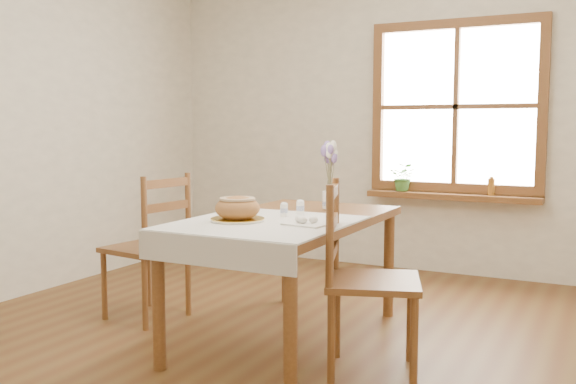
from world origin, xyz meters
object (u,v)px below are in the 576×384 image
dining_table (288,231)px  chair_left (146,246)px  chair_right (373,279)px  flower_vase (330,201)px  bread_plate (238,220)px

dining_table → chair_left: chair_left is taller
chair_left → chair_right: size_ratio=0.97×
dining_table → chair_left: bearing=-178.1°
dining_table → flower_vase: flower_vase is taller
chair_right → bread_plate: bearing=75.6°
chair_right → bread_plate: size_ratio=3.43×
dining_table → bread_plate: bread_plate is taller
chair_left → flower_vase: 1.27m
chair_left → bread_plate: (0.90, -0.30, 0.28)m
chair_right → bread_plate: 0.83m
dining_table → bread_plate: size_ratio=5.44×
bread_plate → flower_vase: size_ratio=2.65×
dining_table → chair_left: 1.07m
dining_table → bread_plate: 0.38m
dining_table → flower_vase: size_ratio=14.42×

